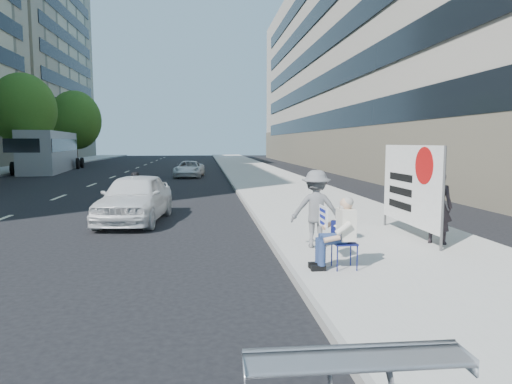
{
  "coord_description": "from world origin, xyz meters",
  "views": [
    {
      "loc": [
        -0.08,
        -6.83,
        2.41
      ],
      "look_at": [
        1.03,
        3.01,
        1.34
      ],
      "focal_mm": 32.0,
      "sensor_mm": 36.0,
      "label": 1
    }
  ],
  "objects": [
    {
      "name": "ground",
      "position": [
        0.0,
        0.0,
        0.0
      ],
      "size": [
        160.0,
        160.0,
        0.0
      ],
      "primitive_type": "plane",
      "color": "black",
      "rests_on": "ground"
    },
    {
      "name": "near_sidewalk",
      "position": [
        4.0,
        20.0,
        0.07
      ],
      "size": [
        5.0,
        120.0,
        0.15
      ],
      "primitive_type": "cube",
      "color": "#A6A29B",
      "rests_on": "ground"
    },
    {
      "name": "near_building",
      "position": [
        17.0,
        32.0,
        10.0
      ],
      "size": [
        14.0,
        70.0,
        20.0
      ],
      "primitive_type": "cube",
      "color": "#A39A8D",
      "rests_on": "ground"
    },
    {
      "name": "tree_far_d",
      "position": [
        -13.7,
        30.0,
        4.89
      ],
      "size": [
        4.8,
        4.8,
        7.65
      ],
      "color": "#382616",
      "rests_on": "ground"
    },
    {
      "name": "tree_far_e",
      "position": [
        -13.7,
        44.0,
        4.78
      ],
      "size": [
        5.4,
        5.4,
        7.89
      ],
      "color": "#382616",
      "rests_on": "ground"
    },
    {
      "name": "seated_protester",
      "position": [
        2.29,
        1.01,
        0.87
      ],
      "size": [
        0.83,
        1.12,
        1.31
      ],
      "color": "navy",
      "rests_on": "near_sidewalk"
    },
    {
      "name": "jogger",
      "position": [
        2.3,
        2.7,
        0.99
      ],
      "size": [
        1.18,
        0.82,
        1.67
      ],
      "primitive_type": "imported",
      "rotation": [
        0.0,
        0.0,
        2.95
      ],
      "color": "slate",
      "rests_on": "near_sidewalk"
    },
    {
      "name": "pedestrian_woman",
      "position": [
        5.09,
        2.73,
        0.98
      ],
      "size": [
        0.73,
        0.68,
        1.67
      ],
      "primitive_type": "imported",
      "rotation": [
        0.0,
        0.0,
        2.51
      ],
      "color": "black",
      "rests_on": "near_sidewalk"
    },
    {
      "name": "protest_banner",
      "position": [
        4.81,
        3.55,
        1.4
      ],
      "size": [
        0.08,
        3.06,
        2.2
      ],
      "color": "#4C4C4C",
      "rests_on": "near_sidewalk"
    },
    {
      "name": "white_sedan_near",
      "position": [
        -2.21,
        7.33,
        0.74
      ],
      "size": [
        2.17,
        4.48,
        1.47
      ],
      "primitive_type": "imported",
      "rotation": [
        0.0,
        0.0,
        -0.1
      ],
      "color": "white",
      "rests_on": "ground"
    },
    {
      "name": "white_sedan_far",
      "position": [
        -1.16,
        25.47,
        0.56
      ],
      "size": [
        2.22,
        4.2,
        1.12
      ],
      "primitive_type": "imported",
      "rotation": [
        0.0,
        0.0,
        -0.09
      ],
      "color": "white",
      "rests_on": "ground"
    },
    {
      "name": "motorcycle",
      "position": [
        -2.4,
        8.99,
        0.64
      ],
      "size": [
        0.73,
        2.05,
        1.42
      ],
      "rotation": [
        0.0,
        0.0,
        0.07
      ],
      "color": "black",
      "rests_on": "ground"
    },
    {
      "name": "bus",
      "position": [
        -12.92,
        33.18,
        1.64
      ],
      "size": [
        3.94,
        12.29,
        3.3
      ],
      "rotation": [
        0.0,
        0.0,
        0.12
      ],
      "color": "gray",
      "rests_on": "ground"
    }
  ]
}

